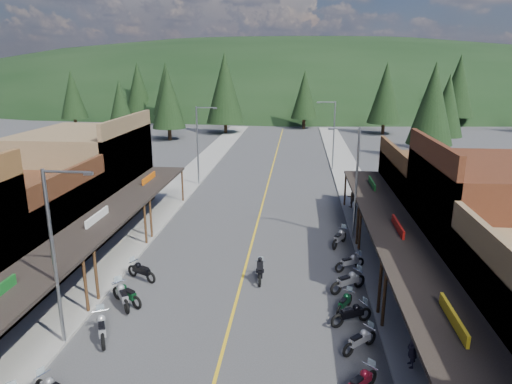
% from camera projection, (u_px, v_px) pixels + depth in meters
% --- Properties ---
extents(ground, '(220.00, 220.00, 0.00)m').
position_uv_depth(ground, '(240.00, 288.00, 25.43)').
color(ground, '#38383A').
rests_on(ground, ground).
extents(centerline, '(0.15, 90.00, 0.01)m').
position_uv_depth(centerline, '(266.00, 192.00, 44.60)').
color(centerline, gold).
rests_on(centerline, ground).
extents(sidewalk_west, '(3.40, 94.00, 0.15)m').
position_uv_depth(sidewalk_west, '(179.00, 189.00, 45.37)').
color(sidewalk_west, gray).
rests_on(sidewalk_west, ground).
extents(sidewalk_east, '(3.40, 94.00, 0.15)m').
position_uv_depth(sidewalk_east, '(356.00, 193.00, 43.80)').
color(sidewalk_east, gray).
rests_on(sidewalk_east, ground).
extents(shop_west_2, '(10.90, 9.00, 6.20)m').
position_uv_depth(shop_west_2, '(18.00, 227.00, 27.61)').
color(shop_west_2, '#3F2111').
rests_on(shop_west_2, ground).
extents(shop_west_3, '(10.90, 10.20, 8.20)m').
position_uv_depth(shop_west_3, '(87.00, 174.00, 36.55)').
color(shop_west_3, brown).
rests_on(shop_west_3, ground).
extents(shop_east_2, '(10.90, 9.00, 8.20)m').
position_uv_depth(shop_east_2, '(493.00, 226.00, 24.88)').
color(shop_east_2, '#562B19').
rests_on(shop_east_2, ground).
extents(shop_east_3, '(10.90, 10.20, 6.20)m').
position_uv_depth(shop_east_3, '(439.00, 195.00, 34.35)').
color(shop_east_3, '#4C2D16').
rests_on(shop_east_3, ground).
extents(streetlight_0, '(2.16, 0.18, 8.00)m').
position_uv_depth(streetlight_0, '(56.00, 251.00, 19.10)').
color(streetlight_0, gray).
rests_on(streetlight_0, ground).
extents(streetlight_1, '(2.16, 0.18, 8.00)m').
position_uv_depth(streetlight_1, '(199.00, 142.00, 45.94)').
color(streetlight_1, gray).
rests_on(streetlight_1, ground).
extents(streetlight_2, '(2.16, 0.18, 8.00)m').
position_uv_depth(streetlight_2, '(354.00, 179.00, 31.27)').
color(streetlight_2, gray).
rests_on(streetlight_2, ground).
extents(streetlight_3, '(2.16, 0.18, 8.00)m').
position_uv_depth(streetlight_3, '(333.00, 133.00, 52.36)').
color(streetlight_3, gray).
rests_on(streetlight_3, ground).
extents(ridge_hill, '(310.00, 140.00, 60.00)m').
position_uv_depth(ridge_hill, '(290.00, 101.00, 154.85)').
color(ridge_hill, black).
rests_on(ridge_hill, ground).
extents(pine_0, '(5.04, 5.04, 11.00)m').
position_uv_depth(pine_0, '(73.00, 95.00, 86.71)').
color(pine_0, black).
rests_on(pine_0, ground).
extents(pine_1, '(5.88, 5.88, 12.50)m').
position_uv_depth(pine_1, '(166.00, 89.00, 92.74)').
color(pine_1, black).
rests_on(pine_1, ground).
extents(pine_2, '(6.72, 6.72, 14.00)m').
position_uv_depth(pine_2, '(225.00, 88.00, 79.77)').
color(pine_2, black).
rests_on(pine_2, ground).
extents(pine_3, '(5.04, 5.04, 11.00)m').
position_uv_depth(pine_3, '(305.00, 95.00, 86.59)').
color(pine_3, black).
rests_on(pine_3, ground).
extents(pine_4, '(5.88, 5.88, 12.50)m').
position_uv_depth(pine_4, '(386.00, 93.00, 79.38)').
color(pine_4, black).
rests_on(pine_4, ground).
extents(pine_5, '(6.72, 6.72, 14.00)m').
position_uv_depth(pine_5, '(458.00, 86.00, 89.25)').
color(pine_5, black).
rests_on(pine_5, ground).
extents(pine_7, '(5.88, 5.88, 12.50)m').
position_uv_depth(pine_7, '(138.00, 87.00, 99.21)').
color(pine_7, black).
rests_on(pine_7, ground).
extents(pine_8, '(4.48, 4.48, 10.00)m').
position_uv_depth(pine_8, '(121.00, 109.00, 64.14)').
color(pine_8, black).
rests_on(pine_8, ground).
extents(pine_9, '(4.93, 4.93, 10.80)m').
position_uv_depth(pine_9, '(447.00, 106.00, 64.69)').
color(pine_9, black).
rests_on(pine_9, ground).
extents(pine_10, '(5.38, 5.38, 11.60)m').
position_uv_depth(pine_10, '(168.00, 98.00, 73.15)').
color(pine_10, black).
rests_on(pine_10, ground).
extents(pine_11, '(5.82, 5.82, 12.40)m').
position_uv_depth(pine_11, '(433.00, 104.00, 58.13)').
color(pine_11, black).
rests_on(pine_11, ground).
extents(bike_west_5, '(1.69, 2.42, 1.32)m').
position_uv_depth(bike_west_5, '(102.00, 327.00, 20.47)').
color(bike_west_5, '#A9AAAE').
rests_on(bike_west_5, ground).
extents(bike_west_6, '(1.94, 2.38, 1.34)m').
position_uv_depth(bike_west_6, '(122.00, 294.00, 23.32)').
color(bike_west_6, '#A0A1A6').
rests_on(bike_west_6, ground).
extents(bike_west_7, '(2.29, 1.84, 1.28)m').
position_uv_depth(bike_west_7, '(126.00, 293.00, 23.51)').
color(bike_west_7, '#0B3B1B').
rests_on(bike_west_7, ground).
extents(bike_west_8, '(2.24, 1.70, 1.24)m').
position_uv_depth(bike_west_8, '(141.00, 270.00, 26.19)').
color(bike_west_8, black).
rests_on(bike_west_8, ground).
extents(bike_east_4, '(1.88, 1.98, 1.17)m').
position_uv_depth(bike_east_4, '(360.00, 382.00, 17.03)').
color(bike_east_4, maroon).
rests_on(bike_east_4, ground).
extents(bike_east_5, '(1.94, 1.84, 1.15)m').
position_uv_depth(bike_east_5, '(360.00, 339.00, 19.68)').
color(bike_east_5, '#AEAEB4').
rests_on(bike_east_5, ground).
extents(bike_east_6, '(2.26, 1.64, 1.24)m').
position_uv_depth(bike_east_6, '(352.00, 313.00, 21.68)').
color(bike_east_6, black).
rests_on(bike_east_6, ground).
extents(bike_east_7, '(1.42, 1.98, 1.08)m').
position_uv_depth(bike_east_7, '(345.00, 302.00, 22.86)').
color(bike_east_7, '#0E4622').
rests_on(bike_east_7, ground).
extents(bike_east_8, '(2.35, 1.99, 1.33)m').
position_uv_depth(bike_east_8, '(348.00, 280.00, 24.86)').
color(bike_east_8, '#9C9DA1').
rests_on(bike_east_8, ground).
extents(bike_east_9, '(2.10, 1.65, 1.17)m').
position_uv_depth(bike_east_9, '(350.00, 261.00, 27.43)').
color(bike_east_9, '#AFAFB5').
rests_on(bike_east_9, ground).
extents(bike_east_10, '(1.69, 2.38, 1.30)m').
position_uv_depth(bike_east_10, '(339.00, 237.00, 31.14)').
color(bike_east_10, gray).
rests_on(bike_east_10, ground).
extents(rider_on_bike, '(0.80, 2.09, 1.56)m').
position_uv_depth(rider_on_bike, '(260.00, 271.00, 26.09)').
color(rider_on_bike, black).
rests_on(rider_on_bike, ground).
extents(pedestrian_east_a, '(0.42, 0.61, 1.60)m').
position_uv_depth(pedestrian_east_a, '(412.00, 349.00, 18.38)').
color(pedestrian_east_a, black).
rests_on(pedestrian_east_a, sidewalk_east).
extents(pedestrian_east_b, '(0.96, 0.63, 1.84)m').
position_uv_depth(pedestrian_east_b, '(352.00, 197.00, 39.07)').
color(pedestrian_east_b, brown).
rests_on(pedestrian_east_b, sidewalk_east).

